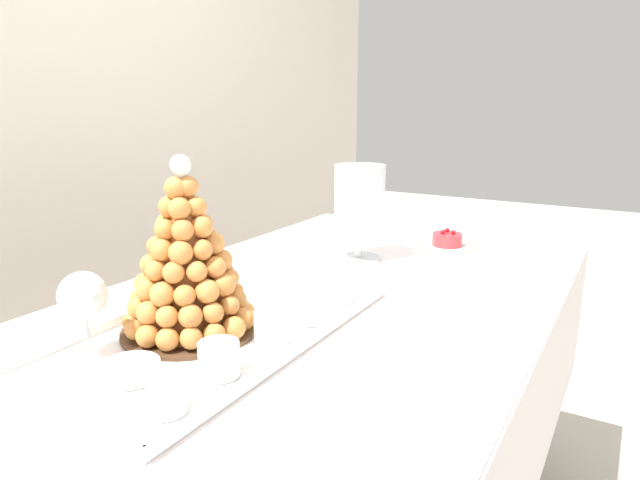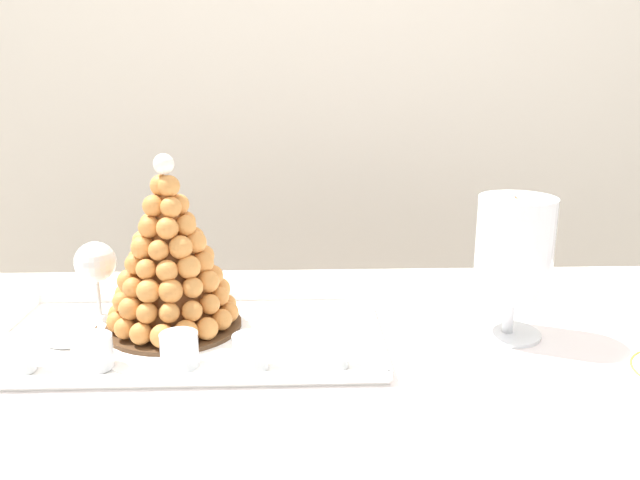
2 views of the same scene
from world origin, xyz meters
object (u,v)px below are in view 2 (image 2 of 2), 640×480
Objects in this scene: dessert_cup_right at (332,350)px; creme_brulee_ramekin at (71,332)px; serving_tray at (189,337)px; macaron_goblet at (514,248)px; dessert_cup_mid_right at (250,353)px; dessert_cup_left at (17,356)px; croquembouche at (170,262)px; wine_glass at (95,264)px; dessert_cup_mid_left at (93,353)px; dessert_cup_centre at (179,351)px.

dessert_cup_right is 0.47m from creme_brulee_ramekin.
serving_tray is 0.21m from creme_brulee_ramekin.
dessert_cup_right is 0.23× the size of macaron_goblet.
dessert_cup_left is at bearing 179.62° from dessert_cup_mid_right.
croquembouche is 1.22× the size of macaron_goblet.
serving_tray is at bearing -30.55° from wine_glass.
serving_tray is at bearing -179.85° from macaron_goblet.
wine_glass is at bearing 154.49° from croquembouche.
dessert_cup_mid_right is 0.22× the size of macaron_goblet.
dessert_cup_right is at bearing -26.69° from serving_tray.
serving_tray is 0.28m from dessert_cup_left.
croquembouche reaches higher than creme_brulee_ramekin.
croquembouche is 3.57× the size of creme_brulee_ramekin.
dessert_cup_mid_left is (-0.10, -0.15, -0.10)m from croquembouche.
wine_glass is (0.02, 0.12, 0.09)m from creme_brulee_ramekin.
serving_tray is at bearing 153.31° from dessert_cup_right.
dessert_cup_left is at bearing -179.94° from dessert_cup_right.
dessert_cup_mid_left is 0.25m from dessert_cup_mid_right.
dessert_cup_mid_right is at bearing -164.16° from macaron_goblet.
wine_glass is (0.06, 0.24, 0.07)m from dessert_cup_left.
croquembouche is 0.61m from macaron_goblet.
serving_tray is 0.28m from dessert_cup_right.
dessert_cup_left reaches higher than serving_tray.
wine_glass is (-0.31, 0.24, 0.07)m from dessert_cup_mid_right.
creme_brulee_ramekin is (-0.21, -0.00, 0.02)m from serving_tray.
wine_glass is (-0.44, 0.24, 0.07)m from dessert_cup_right.
creme_brulee_ramekin is 0.34× the size of macaron_goblet.
serving_tray is 11.88× the size of dessert_cup_mid_right.
dessert_cup_left is 0.94× the size of dessert_cup_right.
wine_glass is (-0.19, 0.11, 0.10)m from serving_tray.
dessert_cup_mid_left reaches higher than creme_brulee_ramekin.
dessert_cup_mid_left reaches higher than serving_tray.
dessert_cup_mid_right is at bearing -5.80° from dessert_cup_centre.
croquembouche is 0.19m from dessert_cup_centre.
croquembouche reaches higher than dessert_cup_mid_right.
dessert_cup_mid_right is at bearing -178.68° from dessert_cup_right.
dessert_cup_mid_right is at bearing -47.29° from serving_tray.
dessert_cup_centre reaches higher than serving_tray.
wine_glass is at bearing 82.41° from creme_brulee_ramekin.
dessert_cup_mid_left is 0.42× the size of wine_glass.
dessert_cup_left is 0.91× the size of dessert_cup_centre.
croquembouche is at bearing 150.05° from dessert_cup_right.
wine_glass is at bearing 142.09° from dessert_cup_mid_right.
dessert_cup_left is at bearing -177.94° from dessert_cup_centre.
croquembouche is at bearing -25.51° from wine_glass.
dessert_cup_left is 0.97× the size of dessert_cup_mid_right.
wine_glass reaches higher than dessert_cup_mid_right.
macaron_goblet reaches higher than dessert_cup_centre.
croquembouche is (-0.03, 0.04, 0.13)m from serving_tray.
dessert_cup_mid_right is at bearing -2.54° from dessert_cup_mid_left.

